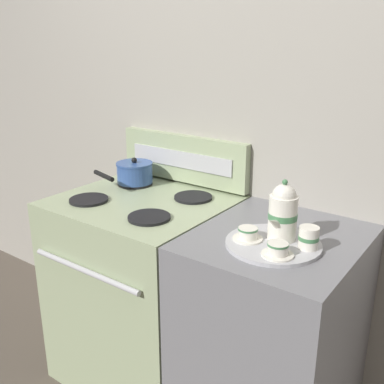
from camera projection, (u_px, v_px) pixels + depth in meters
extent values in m
cube|color=#9E998E|center=(240.00, 158.00, 2.10)|extent=(6.00, 0.05, 2.20)
cube|color=#9EAD84|center=(145.00, 290.00, 2.19)|extent=(0.75, 0.68, 0.93)
cylinder|color=silver|center=(85.00, 271.00, 1.84)|extent=(0.60, 0.02, 0.02)
cylinder|color=black|center=(135.00, 183.00, 2.26)|extent=(0.17, 0.17, 0.01)
cylinder|color=black|center=(193.00, 197.00, 2.06)|extent=(0.17, 0.17, 0.01)
cylinder|color=black|center=(89.00, 200.00, 2.02)|extent=(0.17, 0.17, 0.01)
cylinder|color=black|center=(149.00, 217.00, 1.82)|extent=(0.17, 0.17, 0.01)
cube|color=#9EAD84|center=(183.00, 158.00, 2.24)|extent=(0.74, 0.05, 0.23)
cube|color=#B7B7BC|center=(180.00, 159.00, 2.22)|extent=(0.60, 0.01, 0.08)
cube|color=slate|center=(271.00, 342.00, 1.81)|extent=(0.59, 0.68, 0.93)
cylinder|color=#335193|center=(135.00, 173.00, 2.24)|extent=(0.18, 0.18, 0.09)
cylinder|color=#335193|center=(134.00, 164.00, 2.23)|extent=(0.18, 0.18, 0.01)
sphere|color=black|center=(134.00, 160.00, 2.22)|extent=(0.03, 0.03, 0.03)
cylinder|color=black|center=(104.00, 176.00, 2.13)|extent=(0.17, 0.07, 0.02)
cylinder|color=#B2B2B7|center=(273.00, 244.00, 1.58)|extent=(0.34, 0.34, 0.01)
cylinder|color=white|center=(283.00, 218.00, 1.58)|extent=(0.10, 0.10, 0.16)
cylinder|color=#427A4C|center=(283.00, 216.00, 1.58)|extent=(0.10, 0.10, 0.02)
sphere|color=white|center=(284.00, 196.00, 1.55)|extent=(0.09, 0.09, 0.09)
sphere|color=#427A4C|center=(285.00, 182.00, 1.54)|extent=(0.02, 0.02, 0.02)
cone|color=white|center=(273.00, 222.00, 1.52)|extent=(0.03, 0.08, 0.06)
cylinder|color=white|center=(248.00, 239.00, 1.60)|extent=(0.11, 0.11, 0.01)
cylinder|color=white|center=(248.00, 233.00, 1.59)|extent=(0.07, 0.07, 0.04)
cylinder|color=#427A4C|center=(248.00, 229.00, 1.59)|extent=(0.07, 0.07, 0.01)
cylinder|color=white|center=(277.00, 255.00, 1.48)|extent=(0.11, 0.11, 0.01)
cylinder|color=white|center=(278.00, 248.00, 1.47)|extent=(0.07, 0.07, 0.04)
cylinder|color=#427A4C|center=(278.00, 244.00, 1.47)|extent=(0.07, 0.07, 0.01)
cylinder|color=white|center=(309.00, 238.00, 1.52)|extent=(0.07, 0.07, 0.08)
cylinder|color=#427A4C|center=(309.00, 238.00, 1.52)|extent=(0.07, 0.07, 0.01)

